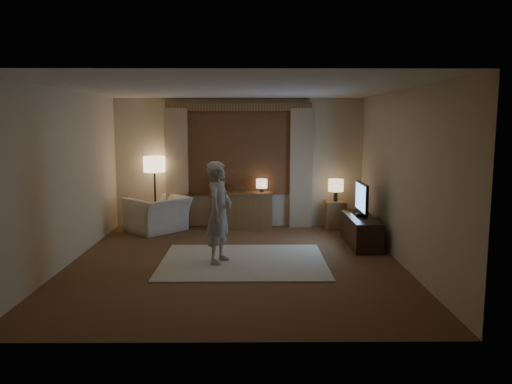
{
  "coord_description": "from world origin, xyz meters",
  "views": [
    {
      "loc": [
        0.25,
        -7.34,
        2.12
      ],
      "look_at": [
        0.32,
        0.6,
        1.01
      ],
      "focal_mm": 35.0,
      "sensor_mm": 36.0,
      "label": 1
    }
  ],
  "objects_px": {
    "tv_stand": "(361,231)",
    "person": "(219,212)",
    "sideboard": "(242,211)",
    "armchair": "(158,214)",
    "side_table": "(335,215)"
  },
  "relations": [
    {
      "from": "sideboard",
      "to": "tv_stand",
      "type": "height_order",
      "value": "sideboard"
    },
    {
      "from": "armchair",
      "to": "tv_stand",
      "type": "relative_size",
      "value": 0.75
    },
    {
      "from": "tv_stand",
      "to": "person",
      "type": "bearing_deg",
      "value": -154.96
    },
    {
      "from": "sideboard",
      "to": "person",
      "type": "height_order",
      "value": "person"
    },
    {
      "from": "armchair",
      "to": "person",
      "type": "distance_m",
      "value": 2.65
    },
    {
      "from": "armchair",
      "to": "person",
      "type": "xyz_separation_m",
      "value": [
        1.35,
        -2.24,
        0.44
      ]
    },
    {
      "from": "sideboard",
      "to": "person",
      "type": "xyz_separation_m",
      "value": [
        -0.29,
        -2.5,
        0.43
      ]
    },
    {
      "from": "sideboard",
      "to": "armchair",
      "type": "relative_size",
      "value": 1.15
    },
    {
      "from": "tv_stand",
      "to": "person",
      "type": "relative_size",
      "value": 0.92
    },
    {
      "from": "tv_stand",
      "to": "sideboard",
      "type": "bearing_deg",
      "value": 146.48
    },
    {
      "from": "sideboard",
      "to": "armchair",
      "type": "bearing_deg",
      "value": -170.81
    },
    {
      "from": "sideboard",
      "to": "side_table",
      "type": "xyz_separation_m",
      "value": [
        1.87,
        -0.05,
        -0.07
      ]
    },
    {
      "from": "sideboard",
      "to": "tv_stand",
      "type": "distance_m",
      "value": 2.52
    },
    {
      "from": "person",
      "to": "side_table",
      "type": "bearing_deg",
      "value": -23.63
    },
    {
      "from": "armchair",
      "to": "person",
      "type": "height_order",
      "value": "person"
    }
  ]
}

